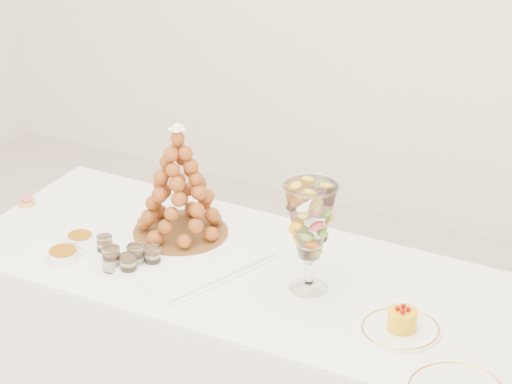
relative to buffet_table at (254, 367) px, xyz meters
The scene contains 14 objects.
buffet_table is the anchor object (origin of this frame).
lace_tray 0.48m from the buffet_table, behind, with size 0.56×0.42×0.02m, color white.
macaron_vase 0.60m from the buffet_table, ahead, with size 0.16×0.16×0.34m.
cake_plate 0.64m from the buffet_table, 11.25° to the right, with size 0.23×0.23×0.01m, color white.
pink_tart 0.96m from the buffet_table, behind, with size 0.05×0.05×0.03m.
verrine_a 0.61m from the buffet_table, 164.66° to the right, with size 0.05×0.05×0.07m, color white.
verrine_b 0.53m from the buffet_table, 156.78° to the right, with size 0.05×0.05×0.07m, color white.
verrine_c 0.50m from the buffet_table, 157.80° to the right, with size 0.05×0.05×0.07m, color white.
verrine_d 0.58m from the buffet_table, 153.96° to the right, with size 0.06×0.06×0.08m, color white.
verrine_e 0.54m from the buffet_table, 149.69° to the right, with size 0.05×0.05×0.07m, color white.
ramekin_back 0.69m from the buffet_table, behind, with size 0.08×0.08×0.03m, color white.
ramekin_front 0.70m from the buffet_table, 159.50° to the right, with size 0.10×0.10×0.03m, color white.
croquembouche 0.64m from the buffet_table, 165.42° to the left, with size 0.31×0.31×0.38m.
mousse_cake 0.66m from the buffet_table, 11.28° to the right, with size 0.08×0.08×0.07m.
Camera 1 is at (1.56, -2.65, 2.57)m, focal length 85.00 mm.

